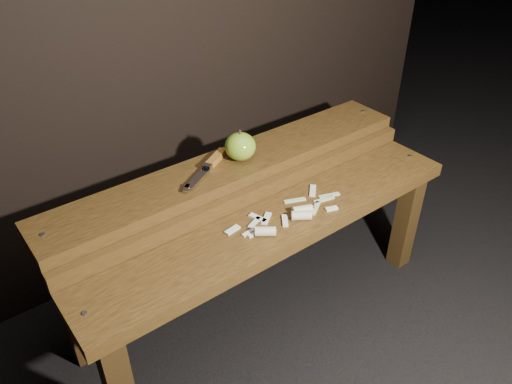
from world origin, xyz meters
TOP-DOWN VIEW (x-y plane):
  - ground at (0.00, 0.00)m, footprint 60.00×60.00m
  - bench_front_tier at (0.00, -0.06)m, footprint 1.20×0.20m
  - bench_rear_tier at (0.00, 0.17)m, footprint 1.20×0.21m
  - apple at (0.03, 0.17)m, footprint 0.09×0.09m
  - knife at (-0.07, 0.19)m, footprint 0.21×0.13m
  - apple_scraps at (0.02, -0.07)m, footprint 0.38×0.14m

SIDE VIEW (x-z plane):
  - ground at x=0.00m, z-range 0.00..0.00m
  - bench_front_tier at x=0.00m, z-range 0.14..0.56m
  - bench_rear_tier at x=0.00m, z-range 0.16..0.67m
  - apple_scraps at x=0.02m, z-range 0.42..0.44m
  - knife at x=-0.07m, z-range 0.50..0.52m
  - apple at x=0.03m, z-range 0.49..0.59m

